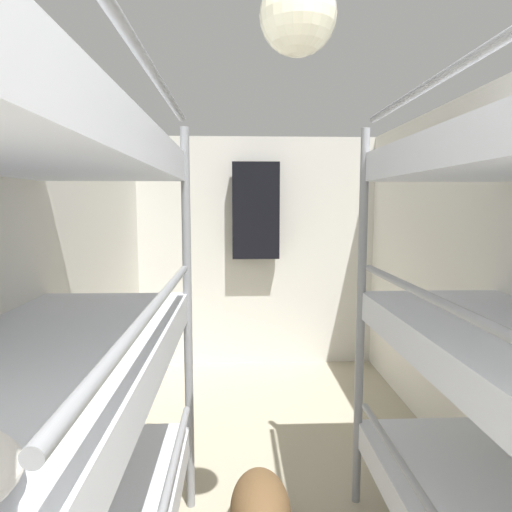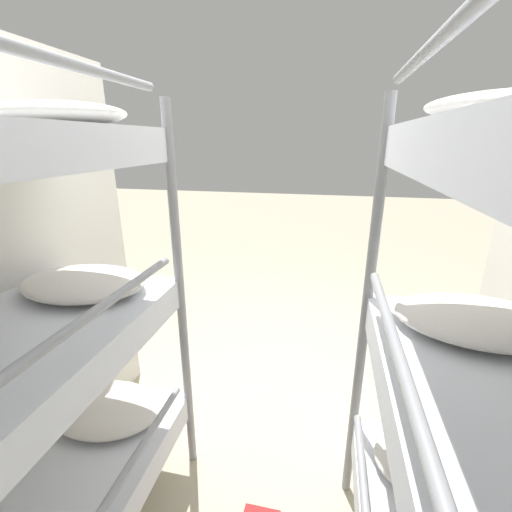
# 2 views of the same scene
# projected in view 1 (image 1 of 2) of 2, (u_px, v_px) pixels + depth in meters

# --- Properties ---
(wall_left) EXTENTS (0.06, 4.70, 2.22)m
(wall_left) POSITION_uv_depth(u_px,v_px,m) (26.00, 306.00, 2.12)
(wall_left) COLOR silver
(wall_left) RESTS_ON ground_plane
(wall_back) EXTENTS (2.41, 0.06, 2.22)m
(wall_back) POSITION_uv_depth(u_px,v_px,m) (256.00, 252.00, 4.47)
(wall_back) COLOR silver
(wall_back) RESTS_ON ground_plane
(bunk_stack_left_near) EXTENTS (0.73, 1.89, 1.99)m
(bunk_stack_left_near) POSITION_uv_depth(u_px,v_px,m) (27.00, 383.00, 1.28)
(bunk_stack_left_near) COLOR gray
(bunk_stack_left_near) RESTS_ON ground_plane
(duffel_bag) EXTENTS (0.29, 0.52, 0.29)m
(duffel_bag) POSITION_uv_depth(u_px,v_px,m) (260.00, 509.00, 2.16)
(duffel_bag) COLOR brown
(duffel_bag) RESTS_ON ground_plane
(hanging_coat) EXTENTS (0.44, 0.12, 0.90)m
(hanging_coat) POSITION_uv_depth(u_px,v_px,m) (256.00, 211.00, 4.27)
(hanging_coat) COLOR black
(ceiling_light) EXTENTS (0.24, 0.24, 0.24)m
(ceiling_light) POSITION_uv_depth(u_px,v_px,m) (298.00, 16.00, 1.41)
(ceiling_light) COLOR #F4EFCC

